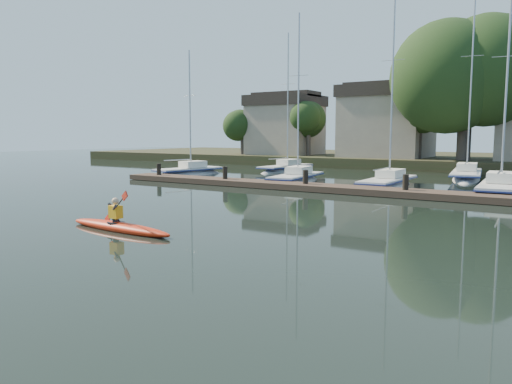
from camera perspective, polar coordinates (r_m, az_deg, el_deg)
The scene contains 10 objects.
ground at distance 16.89m, azimuth -7.19°, elevation -4.86°, with size 160.00×160.00×0.00m, color black.
kayak at distance 18.09m, azimuth -15.43°, elevation -3.66°, with size 5.04×1.18×1.60m.
dock at distance 28.88m, azimuth 10.97°, elevation 0.27°, with size 34.00×2.00×1.80m.
sailboat_0 at distance 41.31m, azimuth -7.65°, elevation 1.69°, with size 3.41×7.35×11.25m.
sailboat_1 at distance 34.86m, azimuth 4.65°, elevation 0.83°, with size 2.84×7.92×12.66m.
sailboat_2 at distance 32.88m, azimuth 14.84°, elevation 0.28°, with size 1.97×8.25×13.63m.
sailboat_3 at distance 30.94m, azimuth 26.10°, elevation -0.61°, with size 2.64×8.27×13.14m.
sailboat_5 at distance 45.06m, azimuth 3.45°, elevation 2.17°, with size 2.30×8.15×13.35m.
sailboat_6 at distance 40.45m, azimuth 22.89°, elevation 1.12°, with size 3.37×9.92×15.47m.
shore at distance 53.71m, azimuth 23.30°, elevation 5.99°, with size 90.00×25.25×12.75m.
Camera 1 is at (10.69, -12.65, 3.36)m, focal length 35.00 mm.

